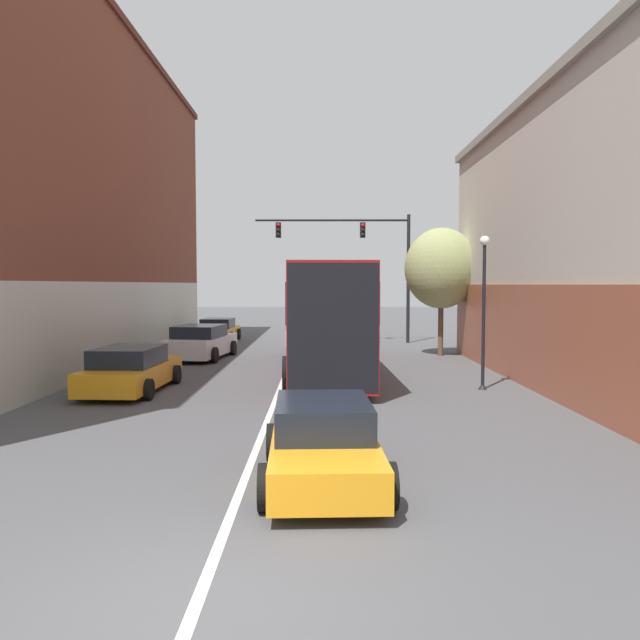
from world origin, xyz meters
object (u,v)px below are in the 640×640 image
(hatchback_foreground, at_px, (321,443))
(parked_car_left_far, at_px, (199,342))
(street_lamp, at_px, (481,307))
(parked_car_left_near, at_px, (216,330))
(bus, at_px, (323,313))
(street_tree_near, at_px, (439,268))
(traffic_signal_gantry, at_px, (362,250))
(parked_car_left_mid, at_px, (129,370))

(hatchback_foreground, relative_size, parked_car_left_far, 0.83)
(street_lamp, bearing_deg, parked_car_left_near, 123.62)
(bus, distance_m, street_tree_near, 7.28)
(hatchback_foreground, bearing_deg, traffic_signal_gantry, -7.57)
(parked_car_left_near, bearing_deg, street_tree_near, -120.05)
(hatchback_foreground, distance_m, parked_car_left_near, 24.85)
(parked_car_left_far, height_order, traffic_signal_gantry, traffic_signal_gantry)
(hatchback_foreground, xyz_separation_m, parked_car_left_far, (-5.04, 16.27, 0.08))
(hatchback_foreground, xyz_separation_m, parked_car_left_near, (-5.61, 24.21, 0.00))
(hatchback_foreground, bearing_deg, street_lamp, -31.03)
(traffic_signal_gantry, bearing_deg, hatchback_foreground, -95.51)
(bus, relative_size, parked_car_left_mid, 2.76)
(parked_car_left_near, relative_size, parked_car_left_far, 0.81)
(parked_car_left_near, height_order, parked_car_left_mid, parked_car_left_mid)
(parked_car_left_near, relative_size, parked_car_left_mid, 0.85)
(parked_car_left_mid, bearing_deg, bus, -51.00)
(hatchback_foreground, bearing_deg, street_tree_near, -18.73)
(parked_car_left_far, bearing_deg, parked_car_left_mid, -176.51)
(bus, distance_m, traffic_signal_gantry, 11.47)
(traffic_signal_gantry, bearing_deg, parked_car_left_far, -135.66)
(parked_car_left_near, relative_size, street_tree_near, 0.70)
(bus, xyz_separation_m, parked_car_left_far, (-5.16, 3.77, -1.41))
(bus, xyz_separation_m, parked_car_left_mid, (-5.66, -4.23, -1.46))
(bus, xyz_separation_m, street_lamp, (4.65, -3.89, 0.36))
(parked_car_left_near, xyz_separation_m, parked_car_left_far, (0.56, -7.94, 0.08))
(bus, relative_size, hatchback_foreground, 3.18)
(parked_car_left_mid, relative_size, traffic_signal_gantry, 0.56)
(traffic_signal_gantry, bearing_deg, parked_car_left_mid, -117.28)
(bus, bearing_deg, parked_car_left_near, 24.56)
(parked_car_left_near, relative_size, street_lamp, 0.86)
(hatchback_foreground, xyz_separation_m, street_tree_near, (5.21, 17.40, 3.20))
(parked_car_left_near, bearing_deg, parked_car_left_far, -173.81)
(parked_car_left_near, bearing_deg, street_lamp, -144.26)
(traffic_signal_gantry, distance_m, street_tree_near, 6.78)
(parked_car_left_near, distance_m, parked_car_left_mid, 15.95)
(hatchback_foreground, height_order, traffic_signal_gantry, traffic_signal_gantry)
(parked_car_left_near, xyz_separation_m, traffic_signal_gantry, (7.87, -0.80, 4.31))
(hatchback_foreground, height_order, parked_car_left_mid, parked_car_left_mid)
(parked_car_left_far, xyz_separation_m, street_lamp, (9.81, -7.66, 1.77))
(parked_car_left_mid, distance_m, traffic_signal_gantry, 17.57)
(bus, distance_m, parked_car_left_near, 13.12)
(street_tree_near, bearing_deg, parked_car_left_mid, -139.66)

